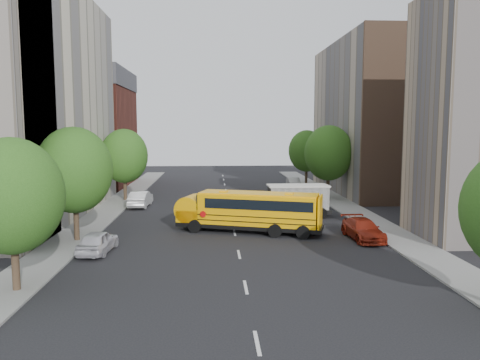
{
  "coord_description": "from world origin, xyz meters",
  "views": [
    {
      "loc": [
        -1.56,
        -36.23,
        7.83
      ],
      "look_at": [
        0.64,
        2.0,
        3.53
      ],
      "focal_mm": 35.0,
      "sensor_mm": 36.0,
      "label": 1
    }
  ],
  "objects": [
    {
      "name": "building_right_far",
      "position": [
        18.0,
        20.0,
        9.0
      ],
      "size": [
        10.0,
        22.0,
        18.0
      ],
      "primitive_type": "cube",
      "color": "tan",
      "rests_on": "ground"
    },
    {
      "name": "parked_car_3",
      "position": [
        8.94,
        -4.5,
        0.71
      ],
      "size": [
        2.25,
        4.99,
        1.42
      ],
      "primitive_type": "imported",
      "rotation": [
        0.0,
        0.0,
        0.05
      ],
      "color": "maroon",
      "rests_on": "ground"
    },
    {
      "name": "lane_markings",
      "position": [
        0.0,
        10.0,
        0.01
      ],
      "size": [
        0.15,
        64.0,
        0.01
      ],
      "primitive_type": "cube",
      "color": "silver",
      "rests_on": "ground"
    },
    {
      "name": "ground",
      "position": [
        0.0,
        0.0,
        0.0
      ],
      "size": [
        120.0,
        120.0,
        0.0
      ],
      "primitive_type": "plane",
      "color": "black",
      "rests_on": "ground"
    },
    {
      "name": "parked_car_1",
      "position": [
        -8.8,
        10.22,
        0.79
      ],
      "size": [
        1.92,
        4.88,
        1.58
      ],
      "primitive_type": "imported",
      "rotation": [
        0.0,
        0.0,
        3.09
      ],
      "color": "silver",
      "rests_on": "ground"
    },
    {
      "name": "sidewalk_right",
      "position": [
        11.5,
        5.0,
        0.06
      ],
      "size": [
        3.0,
        80.0,
        0.12
      ],
      "primitive_type": "cube",
      "color": "slate",
      "rests_on": "ground"
    },
    {
      "name": "safari_truck",
      "position": [
        5.43,
        4.07,
        1.5
      ],
      "size": [
        6.68,
        2.61,
        2.83
      ],
      "rotation": [
        0.0,
        0.0,
        0.02
      ],
      "color": "black",
      "rests_on": "ground"
    },
    {
      "name": "tower_crane",
      "position": [
        30.25,
        28.0,
        24.48
      ],
      "size": [
        28.5,
        1.2,
        35.75
      ],
      "color": "yellow",
      "rests_on": "ground"
    },
    {
      "name": "parked_car_0",
      "position": [
        -8.83,
        -7.09,
        0.72
      ],
      "size": [
        2.05,
        4.36,
        1.44
      ],
      "primitive_type": "imported",
      "rotation": [
        0.0,
        0.0,
        3.06
      ],
      "color": "silver",
      "rests_on": "ground"
    },
    {
      "name": "sidewalk_left",
      "position": [
        -11.5,
        5.0,
        0.06
      ],
      "size": [
        3.0,
        80.0,
        0.12
      ],
      "primitive_type": "cube",
      "color": "slate",
      "rests_on": "ground"
    },
    {
      "name": "school_bus",
      "position": [
        1.02,
        -1.77,
        1.72
      ],
      "size": [
        11.14,
        5.75,
        3.09
      ],
      "rotation": [
        0.0,
        0.0,
        -0.32
      ],
      "color": "black",
      "rests_on": "ground"
    },
    {
      "name": "building_left_cream",
      "position": [
        -18.0,
        6.0,
        10.0
      ],
      "size": [
        10.0,
        26.0,
        20.0
      ],
      "primitive_type": "cube",
      "color": "beige",
      "rests_on": "ground"
    },
    {
      "name": "street_tree_5",
      "position": [
        11.0,
        26.0,
        4.7
      ],
      "size": [
        4.86,
        4.86,
        7.51
      ],
      "color": "#38281C",
      "rests_on": "ground"
    },
    {
      "name": "building_right_sidewall",
      "position": [
        18.0,
        9.0,
        9.0
      ],
      "size": [
        10.1,
        0.3,
        18.0
      ],
      "primitive_type": "cube",
      "color": "brown",
      "rests_on": "ground"
    },
    {
      "name": "street_tree_1",
      "position": [
        -11.0,
        -4.0,
        4.95
      ],
      "size": [
        5.12,
        5.12,
        7.9
      ],
      "color": "#38281C",
      "rests_on": "ground"
    },
    {
      "name": "street_tree_2",
      "position": [
        -11.0,
        14.0,
        4.83
      ],
      "size": [
        4.99,
        4.99,
        7.71
      ],
      "color": "#38281C",
      "rests_on": "ground"
    },
    {
      "name": "parked_car_5",
      "position": [
        8.8,
        23.14,
        0.7
      ],
      "size": [
        1.53,
        4.28,
        1.4
      ],
      "primitive_type": "imported",
      "rotation": [
        0.0,
        0.0,
        -0.01
      ],
      "color": "#AAA9A4",
      "rests_on": "ground"
    },
    {
      "name": "street_tree_4",
      "position": [
        11.0,
        14.0,
        5.08
      ],
      "size": [
        5.25,
        5.25,
        8.1
      ],
      "color": "#38281C",
      "rests_on": "ground"
    },
    {
      "name": "street_tree_0",
      "position": [
        -11.0,
        -14.0,
        4.64
      ],
      "size": [
        4.8,
        4.8,
        7.41
      ],
      "color": "#38281C",
      "rests_on": "ground"
    },
    {
      "name": "building_left_redbrick",
      "position": [
        -18.0,
        28.0,
        6.5
      ],
      "size": [
        10.0,
        15.0,
        13.0
      ],
      "primitive_type": "cube",
      "color": "maroon",
      "rests_on": "ground"
    }
  ]
}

